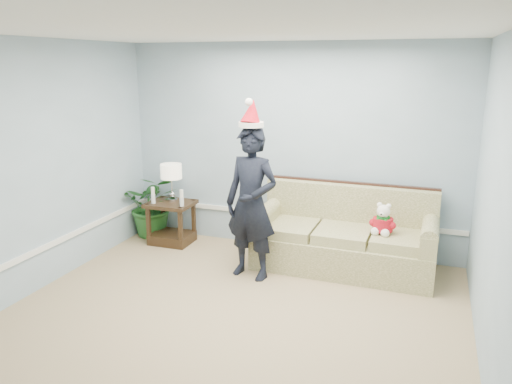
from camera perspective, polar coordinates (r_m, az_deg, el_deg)
The scene contains 10 objects.
room_shell at distance 4.23m, azimuth -5.21°, elevation -0.45°, with size 4.54×5.04×2.74m.
wainscot_trim at distance 6.02m, azimuth -10.55°, elevation -4.99°, with size 4.49×4.99×0.06m.
sofa at distance 6.19m, azimuth 10.08°, elevation -5.35°, with size 2.14×0.94×1.00m.
side_table at distance 7.03m, azimuth -9.61°, elevation -3.95°, with size 0.61×0.51×0.59m.
table_lamp at distance 6.90m, azimuth -9.67°, elevation 2.16°, with size 0.29×0.29×0.52m.
candle_pair at distance 6.78m, azimuth -10.11°, elevation -0.60°, with size 0.49×0.06×0.23m.
houseplant at distance 7.31m, azimuth -11.65°, elevation -1.46°, with size 0.82×0.71×0.91m, color #225A23.
man at distance 5.68m, azimuth -0.53°, elevation -1.34°, with size 0.64×0.42×1.77m, color black.
santa_hat at distance 5.50m, azimuth -0.49°, elevation 8.90°, with size 0.31×0.34×0.33m.
teddy_bear at distance 5.92m, azimuth 14.30°, elevation -3.41°, with size 0.27×0.28×0.37m.
Camera 1 is at (1.73, -3.70, 2.45)m, focal length 35.00 mm.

